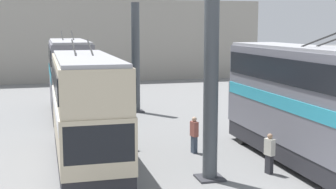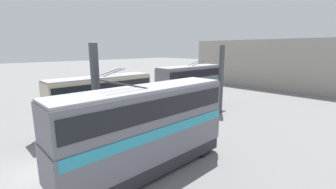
{
  "view_description": "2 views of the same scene",
  "coord_description": "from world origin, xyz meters",
  "px_view_note": "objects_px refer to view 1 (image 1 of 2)",
  "views": [
    {
      "loc": [
        -12.5,
        6.16,
        5.96
      ],
      "look_at": [
        8.0,
        0.69,
        2.85
      ],
      "focal_mm": 50.0,
      "sensor_mm": 36.0,
      "label": 1
    },
    {
      "loc": [
        -2.56,
        -14.14,
        7.21
      ],
      "look_at": [
        11.8,
        0.9,
        2.93
      ],
      "focal_mm": 24.0,
      "sensor_mm": 36.0,
      "label": 2
    }
  ],
  "objects_px": {
    "bus_right_far": "(69,73)",
    "oil_drum": "(109,106)",
    "person_aisle_midway": "(194,134)",
    "person_by_right_row": "(126,131)",
    "person_by_left_row": "(269,153)",
    "bus_right_near": "(86,105)",
    "bus_left_far": "(304,98)"
  },
  "relations": [
    {
      "from": "bus_left_far",
      "to": "bus_right_far",
      "type": "distance_m",
      "value": 16.73
    },
    {
      "from": "bus_right_near",
      "to": "oil_drum",
      "type": "distance_m",
      "value": 13.4
    },
    {
      "from": "person_by_right_row",
      "to": "person_by_left_row",
      "type": "bearing_deg",
      "value": 6.22
    },
    {
      "from": "person_aisle_midway",
      "to": "bus_right_near",
      "type": "bearing_deg",
      "value": 0.0
    },
    {
      "from": "bus_right_near",
      "to": "person_by_left_row",
      "type": "xyz_separation_m",
      "value": [
        -2.67,
        -7.08,
        -1.82
      ]
    },
    {
      "from": "person_aisle_midway",
      "to": "person_by_left_row",
      "type": "distance_m",
      "value": 4.25
    },
    {
      "from": "person_by_right_row",
      "to": "person_by_left_row",
      "type": "height_order",
      "value": "person_by_right_row"
    },
    {
      "from": "oil_drum",
      "to": "person_by_left_row",
      "type": "bearing_deg",
      "value": -164.19
    },
    {
      "from": "bus_right_far",
      "to": "oil_drum",
      "type": "distance_m",
      "value": 3.69
    },
    {
      "from": "person_aisle_midway",
      "to": "oil_drum",
      "type": "bearing_deg",
      "value": -90.45
    },
    {
      "from": "person_aisle_midway",
      "to": "person_by_left_row",
      "type": "bearing_deg",
      "value": 105.63
    },
    {
      "from": "bus_right_near",
      "to": "person_by_right_row",
      "type": "relative_size",
      "value": 5.48
    },
    {
      "from": "bus_left_far",
      "to": "bus_right_near",
      "type": "distance_m",
      "value": 9.24
    },
    {
      "from": "bus_right_near",
      "to": "oil_drum",
      "type": "height_order",
      "value": "bus_right_near"
    },
    {
      "from": "person_aisle_midway",
      "to": "person_by_left_row",
      "type": "relative_size",
      "value": 1.05
    },
    {
      "from": "bus_left_far",
      "to": "person_aisle_midway",
      "type": "relative_size",
      "value": 6.18
    },
    {
      "from": "person_aisle_midway",
      "to": "person_by_left_row",
      "type": "height_order",
      "value": "person_aisle_midway"
    },
    {
      "from": "bus_left_far",
      "to": "person_aisle_midway",
      "type": "height_order",
      "value": "bus_left_far"
    },
    {
      "from": "bus_right_near",
      "to": "oil_drum",
      "type": "bearing_deg",
      "value": -11.66
    },
    {
      "from": "bus_right_far",
      "to": "person_aisle_midway",
      "type": "height_order",
      "value": "bus_right_far"
    },
    {
      "from": "person_aisle_midway",
      "to": "oil_drum",
      "type": "xyz_separation_m",
      "value": [
        11.84,
        2.44,
        -0.49
      ]
    },
    {
      "from": "person_by_right_row",
      "to": "oil_drum",
      "type": "bearing_deg",
      "value": 139.91
    },
    {
      "from": "person_aisle_midway",
      "to": "oil_drum",
      "type": "relative_size",
      "value": 2.01
    },
    {
      "from": "bus_right_near",
      "to": "bus_right_far",
      "type": "height_order",
      "value": "bus_right_far"
    },
    {
      "from": "bus_right_far",
      "to": "person_by_right_row",
      "type": "height_order",
      "value": "bus_right_far"
    },
    {
      "from": "person_by_right_row",
      "to": "person_aisle_midway",
      "type": "height_order",
      "value": "person_aisle_midway"
    },
    {
      "from": "bus_left_far",
      "to": "oil_drum",
      "type": "relative_size",
      "value": 12.39
    },
    {
      "from": "bus_right_far",
      "to": "person_by_left_row",
      "type": "bearing_deg",
      "value": -154.5
    },
    {
      "from": "person_by_right_row",
      "to": "bus_left_far",
      "type": "bearing_deg",
      "value": 19.95
    },
    {
      "from": "bus_right_far",
      "to": "person_aisle_midway",
      "type": "relative_size",
      "value": 5.58
    },
    {
      "from": "person_by_right_row",
      "to": "bus_right_near",
      "type": "bearing_deg",
      "value": -75.99
    },
    {
      "from": "bus_right_far",
      "to": "oil_drum",
      "type": "relative_size",
      "value": 11.2
    }
  ]
}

